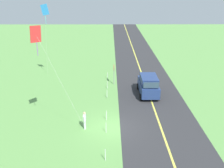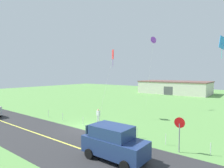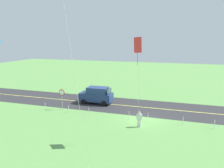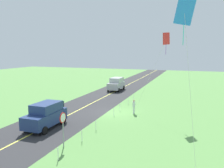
# 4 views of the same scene
# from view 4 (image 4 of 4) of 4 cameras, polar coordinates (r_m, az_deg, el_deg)

# --- Properties ---
(ground_plane) EXTENTS (120.00, 120.00, 0.10)m
(ground_plane) POSITION_cam_4_polar(r_m,az_deg,el_deg) (25.75, -0.04, -7.23)
(ground_plane) COLOR #60994C
(asphalt_road) EXTENTS (120.00, 7.00, 0.00)m
(asphalt_road) POSITION_cam_4_polar(r_m,az_deg,el_deg) (27.31, -8.00, -6.29)
(asphalt_road) COLOR #2D2D30
(asphalt_road) RESTS_ON ground
(road_centre_stripe) EXTENTS (120.00, 0.16, 0.00)m
(road_centre_stripe) POSITION_cam_4_polar(r_m,az_deg,el_deg) (27.31, -8.00, -6.29)
(road_centre_stripe) COLOR #E5E04C
(road_centre_stripe) RESTS_ON asphalt_road
(car_suv_foreground) EXTENTS (4.40, 2.12, 2.24)m
(car_suv_foreground) POSITION_cam_4_polar(r_m,az_deg,el_deg) (21.31, -16.44, -7.54)
(car_suv_foreground) COLOR navy
(car_suv_foreground) RESTS_ON ground
(car_parked_west_far) EXTENTS (4.40, 2.12, 2.24)m
(car_parked_west_far) POSITION_cam_4_polar(r_m,az_deg,el_deg) (39.58, 1.10, 0.03)
(car_parked_west_far) COLOR #B7B7BC
(car_parked_west_far) RESTS_ON ground
(stop_sign) EXTENTS (0.76, 0.08, 2.56)m
(stop_sign) POSITION_cam_4_polar(r_m,az_deg,el_deg) (16.64, -12.29, -9.55)
(stop_sign) COLOR gray
(stop_sign) RESTS_ON ground
(person_adult_near) EXTENTS (0.58, 0.22, 1.60)m
(person_adult_near) POSITION_cam_4_polar(r_m,az_deg,el_deg) (24.95, 5.54, -5.61)
(person_adult_near) COLOR silver
(person_adult_near) RESTS_ON ground
(kite_red_low) EXTENTS (0.78, 3.53, 8.74)m
(kite_red_low) POSITION_cam_4_polar(r_m,az_deg,el_deg) (23.98, 13.43, 10.74)
(kite_red_low) COLOR silver
(kite_red_low) RESTS_ON ground
(kite_blue_mid) EXTENTS (2.63, 1.61, 9.42)m
(kite_blue_mid) POSITION_cam_4_polar(r_m,az_deg,el_deg) (12.03, 17.86, 16.17)
(kite_blue_mid) COLOR silver
(kite_blue_mid) RESTS_ON ground
(fence_post_0) EXTENTS (0.05, 0.05, 0.90)m
(fence_post_0) POSITION_cam_4_polar(r_m,az_deg,el_deg) (32.16, 5.53, -3.21)
(fence_post_0) COLOR silver
(fence_post_0) RESTS_ON ground
(fence_post_1) EXTENTS (0.05, 0.05, 0.90)m
(fence_post_1) POSITION_cam_4_polar(r_m,az_deg,el_deg) (29.39, 4.11, -4.29)
(fence_post_1) COLOR silver
(fence_post_1) RESTS_ON ground
(fence_post_2) EXTENTS (0.05, 0.05, 0.90)m
(fence_post_2) POSITION_cam_4_polar(r_m,az_deg,el_deg) (26.12, 2.00, -5.88)
(fence_post_2) COLOR silver
(fence_post_2) RESTS_ON ground
(fence_post_3) EXTENTS (0.05, 0.05, 0.90)m
(fence_post_3) POSITION_cam_4_polar(r_m,az_deg,el_deg) (24.21, 0.47, -7.02)
(fence_post_3) COLOR silver
(fence_post_3) RESTS_ON ground
(fence_post_4) EXTENTS (0.05, 0.05, 0.90)m
(fence_post_4) POSITION_cam_4_polar(r_m,az_deg,el_deg) (20.00, -4.10, -10.38)
(fence_post_4) COLOR silver
(fence_post_4) RESTS_ON ground
(fence_post_5) EXTENTS (0.05, 0.05, 0.90)m
(fence_post_5) POSITION_cam_4_polar(r_m,az_deg,el_deg) (17.79, -7.61, -12.86)
(fence_post_5) COLOR silver
(fence_post_5) RESTS_ON ground
(fence_post_6) EXTENTS (0.05, 0.05, 0.90)m
(fence_post_6) POSITION_cam_4_polar(r_m,az_deg,el_deg) (15.23, -13.47, -16.78)
(fence_post_6) COLOR silver
(fence_post_6) RESTS_ON ground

